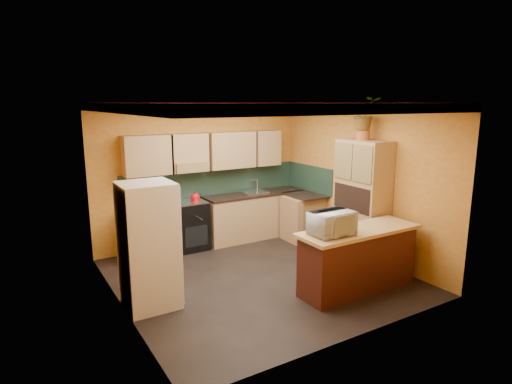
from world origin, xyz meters
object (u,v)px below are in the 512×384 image
pantry (362,202)px  breakfast_bar (358,261)px  stove (190,225)px  base_cabinets_back (220,221)px  microwave (332,223)px  fridge (149,246)px

pantry → breakfast_bar: bearing=-136.2°
stove → breakfast_bar: 3.26m
base_cabinets_back → microwave: bearing=-85.2°
stove → fridge: fridge is taller
base_cabinets_back → pantry: 2.74m
microwave → fridge: bearing=152.9°
stove → pantry: (2.25, -2.13, 0.59)m
stove → pantry: bearing=-43.4°
base_cabinets_back → stove: 0.63m
fridge → breakfast_bar: bearing=-21.4°
base_cabinets_back → fridge: (-1.98, -1.87, 0.41)m
pantry → microwave: bearing=-149.3°
fridge → breakfast_bar: 2.98m
base_cabinets_back → breakfast_bar: (0.77, -2.95, 0.00)m
fridge → base_cabinets_back: bearing=43.4°
stove → microwave: (0.87, -2.95, 0.64)m
stove → pantry: size_ratio=0.43×
breakfast_bar → microwave: size_ratio=3.05×
fridge → breakfast_bar: (2.74, -1.08, -0.41)m
pantry → microwave: 1.60m
pantry → breakfast_bar: size_ratio=1.17×
base_cabinets_back → fridge: fridge is taller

